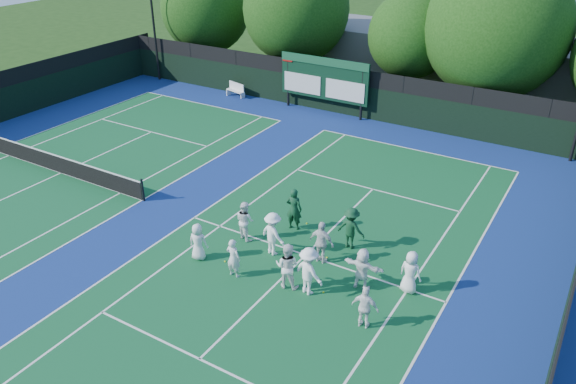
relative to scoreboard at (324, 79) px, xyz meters
The scene contains 30 objects.
ground 17.23m from the scoreboard, 65.78° to the right, with size 120.00×120.00×0.00m, color #1A390F.
court_apron 14.78m from the scoreboard, 86.03° to the right, with size 34.00×32.00×0.01m, color navy.
near_court 16.33m from the scoreboard, 64.32° to the right, with size 11.05×23.85×0.01m.
left_court 16.32m from the scoreboard, 115.60° to the right, with size 11.05×23.85×0.01m.
back_fence 1.38m from the scoreboard, 22.25° to the left, with size 34.00×0.08×3.00m.
divider_fence_right 21.68m from the scoreboard, 42.33° to the right, with size 0.08×32.00×3.00m.
scoreboard is the anchor object (origin of this frame).
clubhouse 9.80m from the scoreboard, 59.22° to the left, with size 18.00×6.00×4.00m, color slate.
tennis_net 16.26m from the scoreboard, 115.60° to the right, with size 11.30×0.10×1.10m.
bench 6.85m from the scoreboard, behind, with size 1.55×0.77×0.95m.
tree_a 12.94m from the scoreboard, 161.71° to the left, with size 6.66×6.66×8.09m.
tree_b 6.52m from the scoreboard, 136.27° to the left, with size 7.30×7.30×9.05m.
tree_c 6.16m from the scoreboard, 44.06° to the left, with size 5.37×5.37×7.26m.
tree_d 10.47m from the scoreboard, 23.55° to the left, with size 8.24×8.24×9.69m.
tennis_ball_0 17.33m from the scoreboard, 74.34° to the right, with size 0.07×0.07×0.07m, color #DBEC1B.
tennis_ball_1 16.48m from the scoreboard, 61.45° to the right, with size 0.07×0.07×0.07m, color #DBEC1B.
tennis_ball_4 14.03m from the scoreboard, 64.78° to the right, with size 0.07×0.07×0.07m, color #DBEC1B.
tennis_ball_5 18.58m from the scoreboard, 61.92° to the right, with size 0.07×0.07×0.07m, color #DBEC1B.
player_front_0 17.31m from the scoreboard, 77.77° to the right, with size 0.73×0.47×1.49m, color silver.
player_front_1 17.96m from the scoreboard, 72.31° to the right, with size 0.57×0.37×1.55m, color silver.
player_front_2 18.22m from the scoreboard, 65.96° to the right, with size 0.85×0.66×1.74m, color white.
player_front_3 18.50m from the scoreboard, 63.54° to the right, with size 1.17×0.67×1.81m, color white.
player_front_4 20.18m from the scoreboard, 58.27° to the right, with size 0.90×0.37×1.53m, color white.
player_back_0 15.44m from the scoreboard, 73.64° to the right, with size 0.80×0.62×1.64m, color white.
player_back_1 16.27m from the scoreboard, 68.76° to the right, with size 1.14×0.66×1.76m, color white.
player_back_2 16.62m from the scoreboard, 62.21° to the right, with size 1.00×0.42×1.71m, color silver.
player_back_3 18.16m from the scoreboard, 57.73° to the right, with size 1.47×0.47×1.59m, color white.
player_back_4 18.47m from the scoreboard, 52.70° to the right, with size 0.79×0.51×1.61m, color white.
coach_left 14.33m from the scoreboard, 66.82° to the right, with size 0.67×0.44×1.84m, color #103B21.
coach_right 15.59m from the scoreboard, 58.07° to the right, with size 1.12×0.64×1.73m, color #0F391F.
Camera 1 is at (8.69, -14.67, 12.19)m, focal length 35.00 mm.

